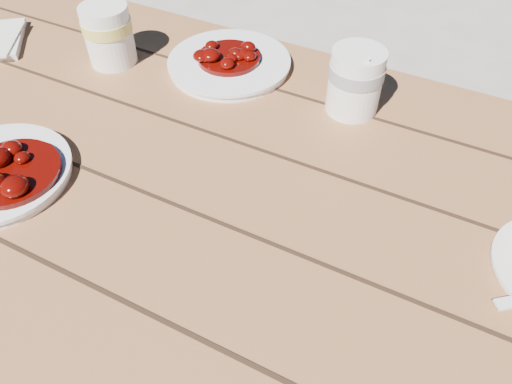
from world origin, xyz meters
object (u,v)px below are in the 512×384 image
at_px(coffee_cup, 355,81).
at_px(second_plate, 229,64).
at_px(picnic_table, 201,232).
at_px(second_cup, 109,35).

height_order(coffee_cup, second_plate, coffee_cup).
bearing_deg(coffee_cup, picnic_table, -123.89).
bearing_deg(coffee_cup, second_cup, -171.94).
distance_m(picnic_table, coffee_cup, 0.37).
bearing_deg(second_plate, picnic_table, -72.51).
xyz_separation_m(second_plate, second_cup, (-0.21, -0.08, 0.05)).
bearing_deg(second_cup, coffee_cup, 8.06).
bearing_deg(picnic_table, coffee_cup, 56.11).
distance_m(picnic_table, second_cup, 0.41).
xyz_separation_m(picnic_table, coffee_cup, (0.17, 0.25, 0.22)).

